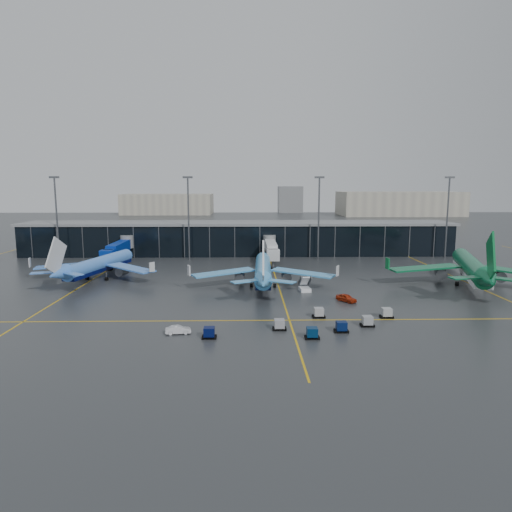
{
  "coord_description": "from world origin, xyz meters",
  "views": [
    {
      "loc": [
        2.71,
        -90.01,
        22.75
      ],
      "look_at": [
        5.0,
        18.0,
        6.0
      ],
      "focal_mm": 32.0,
      "sensor_mm": 36.0,
      "label": 1
    }
  ],
  "objects_px": {
    "airliner_arkefly": "(100,255)",
    "baggage_carts": "(318,324)",
    "mobile_airstair": "(305,288)",
    "service_van_red": "(346,298)",
    "airliner_klm_near": "(263,260)",
    "airliner_aer_lingus": "(472,256)",
    "service_van_white": "(178,330)"
  },
  "relations": [
    {
      "from": "mobile_airstair",
      "to": "airliner_aer_lingus",
      "type": "bearing_deg",
      "value": 1.58
    },
    {
      "from": "mobile_airstair",
      "to": "service_van_white",
      "type": "height_order",
      "value": "mobile_airstair"
    },
    {
      "from": "airliner_klm_near",
      "to": "service_van_red",
      "type": "bearing_deg",
      "value": -41.33
    },
    {
      "from": "airliner_arkefly",
      "to": "mobile_airstair",
      "type": "bearing_deg",
      "value": -4.25
    },
    {
      "from": "service_van_red",
      "to": "service_van_white",
      "type": "relative_size",
      "value": 1.14
    },
    {
      "from": "airliner_aer_lingus",
      "to": "service_van_red",
      "type": "xyz_separation_m",
      "value": [
        -31.93,
        -14.79,
        -6.01
      ]
    },
    {
      "from": "airliner_arkefly",
      "to": "airliner_aer_lingus",
      "type": "height_order",
      "value": "airliner_aer_lingus"
    },
    {
      "from": "airliner_arkefly",
      "to": "baggage_carts",
      "type": "height_order",
      "value": "airliner_arkefly"
    },
    {
      "from": "baggage_carts",
      "to": "service_van_red",
      "type": "height_order",
      "value": "baggage_carts"
    },
    {
      "from": "mobile_airstair",
      "to": "service_van_red",
      "type": "bearing_deg",
      "value": -59.08
    },
    {
      "from": "airliner_arkefly",
      "to": "mobile_airstair",
      "type": "distance_m",
      "value": 51.01
    },
    {
      "from": "airliner_klm_near",
      "to": "baggage_carts",
      "type": "height_order",
      "value": "airliner_klm_near"
    },
    {
      "from": "airliner_klm_near",
      "to": "airliner_aer_lingus",
      "type": "distance_m",
      "value": 47.88
    },
    {
      "from": "airliner_arkefly",
      "to": "airliner_klm_near",
      "type": "bearing_deg",
      "value": -0.04
    },
    {
      "from": "baggage_carts",
      "to": "service_van_white",
      "type": "xyz_separation_m",
      "value": [
        -22.16,
        -2.37,
        -0.11
      ]
    },
    {
      "from": "service_van_red",
      "to": "service_van_white",
      "type": "xyz_separation_m",
      "value": [
        -30.34,
        -19.1,
        -0.11
      ]
    },
    {
      "from": "service_van_white",
      "to": "baggage_carts",
      "type": "bearing_deg",
      "value": -92.98
    },
    {
      "from": "airliner_aer_lingus",
      "to": "mobile_airstair",
      "type": "relative_size",
      "value": 12.78
    },
    {
      "from": "mobile_airstair",
      "to": "airliner_arkefly",
      "type": "bearing_deg",
      "value": 156.8
    },
    {
      "from": "service_van_red",
      "to": "airliner_klm_near",
      "type": "bearing_deg",
      "value": 100.95
    },
    {
      "from": "airliner_aer_lingus",
      "to": "service_van_white",
      "type": "xyz_separation_m",
      "value": [
        -62.27,
        -33.89,
        -6.12
      ]
    },
    {
      "from": "service_van_red",
      "to": "baggage_carts",
      "type": "bearing_deg",
      "value": -151.81
    },
    {
      "from": "airliner_aer_lingus",
      "to": "service_van_red",
      "type": "distance_m",
      "value": 35.7
    },
    {
      "from": "airliner_arkefly",
      "to": "airliner_klm_near",
      "type": "relative_size",
      "value": 0.98
    },
    {
      "from": "airliner_aer_lingus",
      "to": "service_van_red",
      "type": "bearing_deg",
      "value": -137.73
    },
    {
      "from": "baggage_carts",
      "to": "mobile_airstair",
      "type": "bearing_deg",
      "value": 87.58
    },
    {
      "from": "baggage_carts",
      "to": "airliner_klm_near",
      "type": "bearing_deg",
      "value": 103.75
    },
    {
      "from": "airliner_arkefly",
      "to": "service_van_white",
      "type": "bearing_deg",
      "value": -46.97
    },
    {
      "from": "airliner_klm_near",
      "to": "service_van_white",
      "type": "distance_m",
      "value": 37.4
    },
    {
      "from": "service_van_white",
      "to": "airliner_arkefly",
      "type": "bearing_deg",
      "value": 21.5
    },
    {
      "from": "baggage_carts",
      "to": "service_van_white",
      "type": "distance_m",
      "value": 22.29
    },
    {
      "from": "airliner_aer_lingus",
      "to": "mobile_airstair",
      "type": "bearing_deg",
      "value": -154.49
    }
  ]
}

